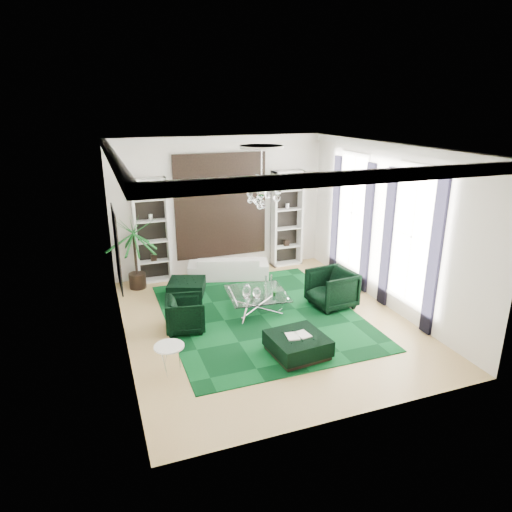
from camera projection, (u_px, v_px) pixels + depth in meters
name	position (u px, v px, depth m)	size (l,w,h in m)	color
floor	(266.00, 321.00, 10.17)	(6.00, 7.00, 0.02)	tan
ceiling	(267.00, 146.00, 8.95)	(6.00, 7.00, 0.02)	white
wall_back	(220.00, 206.00, 12.68)	(6.00, 0.02, 3.80)	white
wall_front	(357.00, 306.00, 6.43)	(6.00, 0.02, 3.80)	white
wall_left	(117.00, 255.00, 8.57)	(0.02, 7.00, 3.80)	white
wall_right	(387.00, 226.00, 10.54)	(0.02, 7.00, 3.80)	white
crown_molding	(267.00, 152.00, 8.98)	(6.00, 7.00, 0.18)	white
ceiling_medallion	(262.00, 147.00, 9.23)	(0.90, 0.90, 0.05)	white
tapestry	(221.00, 206.00, 12.63)	(2.50, 0.06, 2.80)	black
shelving_left	(152.00, 231.00, 12.02)	(0.90, 0.38, 2.80)	white
shelving_right	(287.00, 219.00, 13.30)	(0.90, 0.38, 2.80)	white
painting	(118.00, 248.00, 9.14)	(0.04, 1.30, 1.60)	black
window_near	(412.00, 237.00, 9.73)	(0.03, 1.10, 2.90)	white
curtain_near_a	(434.00, 259.00, 9.11)	(0.07, 0.30, 3.25)	black
curtain_near_b	(387.00, 238.00, 10.49)	(0.07, 0.30, 3.25)	black
window_far	(352.00, 213.00, 11.87)	(0.03, 1.10, 2.90)	white
curtain_far_a	(367.00, 229.00, 11.24)	(0.07, 0.30, 3.25)	black
curtain_far_b	(335.00, 215.00, 12.63)	(0.07, 0.30, 3.25)	black
rug	(261.00, 315.00, 10.43)	(4.20, 5.00, 0.02)	black
sofa	(228.00, 266.00, 12.60)	(2.18, 0.85, 0.64)	silver
armchair_left	(185.00, 314.00, 9.65)	(0.79, 0.82, 0.74)	black
armchair_right	(332.00, 289.00, 10.77)	(0.95, 0.98, 0.89)	black
coffee_table	(257.00, 302.00, 10.58)	(1.32, 1.32, 0.45)	white
ottoman_side	(187.00, 288.00, 11.44)	(0.88, 0.88, 0.39)	black
ottoman_front	(297.00, 345.00, 8.74)	(1.02, 1.02, 0.41)	black
book	(298.00, 335.00, 8.67)	(0.46, 0.31, 0.03)	white
side_table	(170.00, 359.00, 8.16)	(0.54, 0.54, 0.52)	white
palm	(134.00, 244.00, 11.60)	(1.50, 1.50, 2.40)	#176223
chandelier	(261.00, 192.00, 9.52)	(0.87, 0.87, 0.78)	white
table_plant	(275.00, 291.00, 10.34)	(0.12, 0.10, 0.22)	#176223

